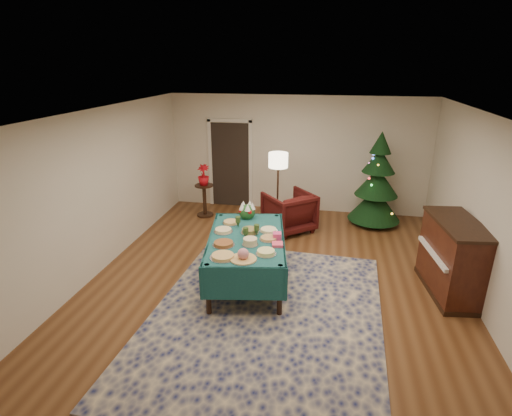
% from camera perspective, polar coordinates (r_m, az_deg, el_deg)
% --- Properties ---
extents(room_shell, '(7.00, 7.00, 7.00)m').
position_cam_1_polar(room_shell, '(6.10, 2.92, 0.55)').
color(room_shell, '#593319').
rests_on(room_shell, ground).
extents(doorway, '(1.08, 0.04, 2.16)m').
position_cam_1_polar(doorway, '(9.75, -3.68, 6.52)').
color(doorway, black).
rests_on(doorway, ground).
extents(rug, '(3.40, 4.35, 0.02)m').
position_cam_1_polar(rug, '(5.85, 1.35, -15.18)').
color(rug, '#141C4D').
rests_on(rug, ground).
extents(buffet_table, '(1.52, 2.23, 0.80)m').
position_cam_1_polar(buffet_table, '(6.38, -1.36, -5.41)').
color(buffet_table, black).
rests_on(buffet_table, ground).
extents(platter_0, '(0.37, 0.37, 0.05)m').
position_cam_1_polar(platter_0, '(5.67, -4.76, -6.89)').
color(platter_0, silver).
rests_on(platter_0, buffet_table).
extents(platter_1, '(0.39, 0.39, 0.17)m').
position_cam_1_polar(platter_1, '(5.58, -1.84, -6.81)').
color(platter_1, silver).
rests_on(platter_1, buffet_table).
extents(platter_2, '(0.30, 0.30, 0.07)m').
position_cam_1_polar(platter_2, '(5.74, 1.43, -6.35)').
color(platter_2, silver).
rests_on(platter_2, buffet_table).
extents(platter_3, '(0.34, 0.34, 0.06)m').
position_cam_1_polar(platter_3, '(6.03, -4.66, -5.11)').
color(platter_3, silver).
rests_on(platter_3, buffet_table).
extents(platter_4, '(0.25, 0.25, 0.11)m').
position_cam_1_polar(platter_4, '(6.02, -0.84, -4.84)').
color(platter_4, silver).
rests_on(platter_4, buffet_table).
extents(platter_5, '(0.29, 0.29, 0.04)m').
position_cam_1_polar(platter_5, '(6.20, 1.82, -4.37)').
color(platter_5, silver).
rests_on(platter_5, buffet_table).
extents(platter_6, '(0.31, 0.31, 0.06)m').
position_cam_1_polar(platter_6, '(6.49, -4.70, -3.23)').
color(platter_6, silver).
rests_on(platter_6, buffet_table).
extents(platter_7, '(0.29, 0.29, 0.08)m').
position_cam_1_polar(platter_7, '(6.43, -0.90, -3.29)').
color(platter_7, silver).
rests_on(platter_7, buffet_table).
extents(platter_8, '(0.30, 0.30, 0.04)m').
position_cam_1_polar(platter_8, '(6.50, 1.80, -3.17)').
color(platter_8, silver).
rests_on(platter_8, buffet_table).
extents(platter_9, '(0.29, 0.29, 0.04)m').
position_cam_1_polar(platter_9, '(6.82, -3.60, -2.05)').
color(platter_9, silver).
rests_on(platter_9, buffet_table).
extents(goblet_0, '(0.09, 0.09, 0.19)m').
position_cam_1_polar(goblet_0, '(6.63, -2.59, -1.95)').
color(goblet_0, '#2D471E').
rests_on(goblet_0, buffet_table).
extents(goblet_1, '(0.09, 0.09, 0.19)m').
position_cam_1_polar(goblet_1, '(6.31, 0.09, -3.13)').
color(goblet_1, '#2D471E').
rests_on(goblet_1, buffet_table).
extents(goblet_2, '(0.09, 0.09, 0.19)m').
position_cam_1_polar(goblet_2, '(6.20, -1.48, -3.57)').
color(goblet_2, '#2D471E').
rests_on(goblet_2, buffet_table).
extents(napkin_stack, '(0.18, 0.18, 0.04)m').
position_cam_1_polar(napkin_stack, '(6.01, 3.08, -5.22)').
color(napkin_stack, '#F84563').
rests_on(napkin_stack, buffet_table).
extents(gift_box, '(0.15, 0.15, 0.11)m').
position_cam_1_polar(gift_box, '(6.21, 3.03, -4.01)').
color(gift_box, '#E03E79').
rests_on(gift_box, buffet_table).
extents(centerpiece, '(0.29, 0.29, 0.33)m').
position_cam_1_polar(centerpiece, '(7.00, -1.29, -0.36)').
color(centerpiece, '#1E4C1E').
rests_on(centerpiece, buffet_table).
extents(armchair, '(1.23, 1.22, 0.92)m').
position_cam_1_polar(armchair, '(8.42, 4.75, -0.26)').
color(armchair, '#3F0F0D').
rests_on(armchair, ground).
extents(floor_lamp, '(0.40, 0.40, 1.65)m').
position_cam_1_polar(floor_lamp, '(8.25, 3.19, 6.17)').
color(floor_lamp, '#A57F3F').
rests_on(floor_lamp, ground).
extents(side_table, '(0.42, 0.42, 0.75)m').
position_cam_1_polar(side_table, '(9.30, -7.35, 1.03)').
color(side_table, black).
rests_on(side_table, ground).
extents(potted_plant, '(0.26, 0.47, 0.26)m').
position_cam_1_polar(potted_plant, '(9.15, -7.49, 4.10)').
color(potted_plant, red).
rests_on(potted_plant, side_table).
extents(christmas_tree, '(1.17, 1.17, 2.05)m').
position_cam_1_polar(christmas_tree, '(9.01, 16.88, 3.36)').
color(christmas_tree, black).
rests_on(christmas_tree, ground).
extents(piano, '(0.79, 1.43, 1.19)m').
position_cam_1_polar(piano, '(6.81, 26.26, -6.51)').
color(piano, black).
rests_on(piano, ground).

